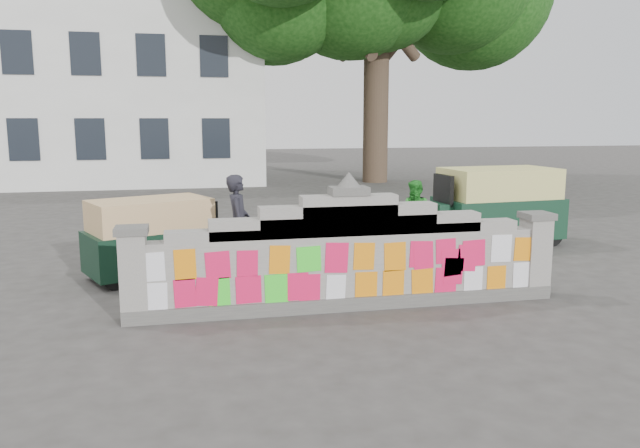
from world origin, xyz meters
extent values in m
plane|color=#383533|center=(0.00, 0.00, 0.00)|extent=(100.00, 100.00, 0.00)
cube|color=#4C4C49|center=(0.00, 0.00, 0.10)|extent=(6.40, 0.42, 0.20)
cube|color=gray|center=(0.00, 0.00, 0.60)|extent=(6.40, 0.32, 1.00)
cube|color=gray|center=(0.00, 0.00, 1.17)|extent=(5.20, 0.32, 0.14)
cube|color=gray|center=(0.00, 0.00, 1.24)|extent=(4.00, 0.32, 0.28)
cube|color=gray|center=(0.00, 0.00, 1.32)|extent=(2.60, 0.32, 0.44)
cube|color=gray|center=(0.00, 0.00, 1.39)|extent=(1.40, 0.32, 0.58)
cube|color=#4C4C49|center=(0.00, 0.00, 1.74)|extent=(0.55, 0.36, 0.12)
cone|color=#4C4C49|center=(0.00, 0.00, 1.90)|extent=(0.36, 0.36, 0.22)
cube|color=gray|center=(-3.02, 0.00, 0.62)|extent=(0.36, 0.40, 1.24)
cube|color=#4C4C49|center=(-3.02, 0.00, 1.28)|extent=(0.44, 0.44, 0.10)
cube|color=gray|center=(3.02, 0.00, 0.62)|extent=(0.36, 0.40, 1.24)
cube|color=#4C4C49|center=(3.02, 0.00, 1.28)|extent=(0.44, 0.44, 0.10)
cube|color=silver|center=(-7.00, 22.00, 4.00)|extent=(16.00, 10.00, 8.00)
cylinder|color=#38281E|center=(6.00, 18.00, 3.00)|extent=(1.10, 1.10, 6.00)
imported|color=black|center=(-1.45, 1.67, 0.47)|extent=(1.87, 0.84, 0.95)
imported|color=black|center=(-1.45, 1.67, 0.80)|extent=(0.45, 0.63, 1.61)
imported|color=#278F29|center=(2.48, 3.74, 0.74)|extent=(0.91, 0.91, 1.49)
cube|color=black|center=(-2.91, 2.51, 0.49)|extent=(2.43, 1.91, 0.71)
cube|color=tan|center=(-2.91, 2.51, 1.12)|extent=(2.25, 1.80, 0.54)
cube|color=black|center=(-1.88, 2.95, 0.49)|extent=(0.66, 0.75, 0.63)
cube|color=black|center=(-1.88, 2.95, 1.03)|extent=(0.31, 0.60, 0.54)
cylinder|color=black|center=(-1.80, 2.99, 0.22)|extent=(0.45, 0.27, 0.45)
cylinder|color=black|center=(-3.46, 1.75, 0.22)|extent=(0.45, 0.27, 0.45)
cylinder|color=black|center=(-3.84, 2.65, 0.22)|extent=(0.45, 0.27, 0.45)
cube|color=#103120|center=(4.48, 3.95, 0.60)|extent=(2.73, 1.64, 0.87)
cube|color=#D5CE71|center=(4.48, 3.95, 1.37)|extent=(2.51, 1.56, 0.66)
cube|color=#103120|center=(3.12, 3.84, 0.60)|extent=(0.61, 0.81, 0.77)
cube|color=black|center=(3.12, 3.84, 1.26)|extent=(0.15, 0.77, 0.66)
cylinder|color=black|center=(3.01, 3.83, 0.27)|extent=(0.56, 0.18, 0.55)
cylinder|color=black|center=(5.42, 4.63, 0.27)|extent=(0.56, 0.18, 0.55)
cylinder|color=black|center=(5.52, 3.43, 0.27)|extent=(0.56, 0.18, 0.55)
camera|label=1|loc=(-2.29, -8.60, 2.75)|focal=35.00mm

